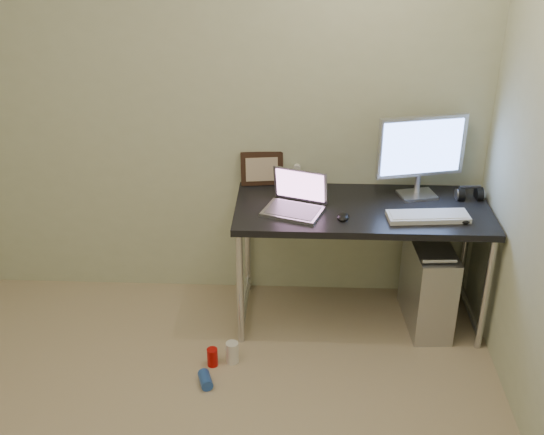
{
  "coord_description": "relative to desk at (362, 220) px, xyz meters",
  "views": [
    {
      "loc": [
        0.64,
        -2.05,
        2.45
      ],
      "look_at": [
        0.51,
        1.08,
        0.85
      ],
      "focal_mm": 45.0,
      "sensor_mm": 36.0,
      "label": 1
    }
  ],
  "objects": [
    {
      "name": "desk",
      "position": [
        0.0,
        0.0,
        0.0
      ],
      "size": [
        1.45,
        0.63,
        0.75
      ],
      "color": "black",
      "rests_on": "ground"
    },
    {
      "name": "can_white",
      "position": [
        -0.72,
        -0.47,
        -0.6
      ],
      "size": [
        0.08,
        0.08,
        0.13
      ],
      "primitive_type": "cylinder",
      "rotation": [
        0.0,
        0.0,
        0.13
      ],
      "color": "white",
      "rests_on": "ground"
    },
    {
      "name": "mouse_right",
      "position": [
        0.54,
        -0.15,
        0.1
      ],
      "size": [
        0.07,
        0.11,
        0.04
      ],
      "primitive_type": "ellipsoid",
      "rotation": [
        0.0,
        0.0,
        0.05
      ],
      "color": "black",
      "rests_on": "desk"
    },
    {
      "name": "can_red",
      "position": [
        -0.82,
        -0.5,
        -0.61
      ],
      "size": [
        0.08,
        0.08,
        0.11
      ],
      "primitive_type": "cylinder",
      "rotation": [
        0.0,
        0.0,
        -0.41
      ],
      "color": "#BB0C09",
      "rests_on": "ground"
    },
    {
      "name": "monitor",
      "position": [
        0.33,
        0.17,
        0.37
      ],
      "size": [
        0.51,
        0.2,
        0.49
      ],
      "rotation": [
        0.0,
        0.0,
        0.24
      ],
      "color": "#B5B5BD",
      "rests_on": "desk"
    },
    {
      "name": "cable_b",
      "position": [
        0.45,
        0.25,
        -0.28
      ],
      "size": [
        0.02,
        0.11,
        0.71
      ],
      "primitive_type": "cylinder",
      "rotation": [
        0.14,
        0.0,
        0.09
      ],
      "color": "black",
      "rests_on": "ground"
    },
    {
      "name": "webcam",
      "position": [
        -0.38,
        0.29,
        0.18
      ],
      "size": [
        0.04,
        0.03,
        0.13
      ],
      "rotation": [
        0.0,
        0.0,
        -0.01
      ],
      "color": "silver",
      "rests_on": "desk"
    },
    {
      "name": "mouse_left",
      "position": [
        -0.12,
        -0.15,
        0.1
      ],
      "size": [
        0.08,
        0.11,
        0.04
      ],
      "primitive_type": "ellipsoid",
      "rotation": [
        0.0,
        0.0,
        -0.15
      ],
      "color": "black",
      "rests_on": "desk"
    },
    {
      "name": "picture_frame",
      "position": [
        -0.59,
        0.29,
        0.19
      ],
      "size": [
        0.26,
        0.1,
        0.21
      ],
      "primitive_type": "cube",
      "rotation": [
        -0.21,
        0.0,
        0.12
      ],
      "color": "black",
      "rests_on": "desk"
    },
    {
      "name": "can_blue",
      "position": [
        -0.84,
        -0.67,
        -0.63
      ],
      "size": [
        0.1,
        0.13,
        0.06
      ],
      "primitive_type": "cylinder",
      "rotation": [
        1.57,
        0.0,
        0.32
      ],
      "color": "#2851B4",
      "rests_on": "ground"
    },
    {
      "name": "cable_a",
      "position": [
        0.36,
        0.27,
        -0.26
      ],
      "size": [
        0.01,
        0.16,
        0.69
      ],
      "primitive_type": "cylinder",
      "rotation": [
        0.21,
        0.0,
        0.0
      ],
      "color": "black",
      "rests_on": "ground"
    },
    {
      "name": "headphones",
      "position": [
        0.63,
        0.13,
        0.11
      ],
      "size": [
        0.15,
        0.09,
        0.1
      ],
      "rotation": [
        0.0,
        0.0,
        0.05
      ],
      "color": "black",
      "rests_on": "desk"
    },
    {
      "name": "keyboard",
      "position": [
        0.35,
        -0.13,
        0.1
      ],
      "size": [
        0.45,
        0.18,
        0.03
      ],
      "primitive_type": "cube",
      "rotation": [
        0.0,
        0.0,
        0.09
      ],
      "color": "silver",
      "rests_on": "desk"
    },
    {
      "name": "laptop",
      "position": [
        -0.38,
        -0.05,
        0.14
      ],
      "size": [
        0.38,
        0.35,
        0.22
      ],
      "rotation": [
        0.0,
        0.0,
        -0.33
      ],
      "color": "#B5B5BD",
      "rests_on": "desk"
    },
    {
      "name": "tower_computer",
      "position": [
        0.41,
        -0.04,
        -0.4
      ],
      "size": [
        0.26,
        0.52,
        0.57
      ],
      "rotation": [
        0.0,
        0.0,
        0.07
      ],
      "color": "#A9A9AD",
      "rests_on": "ground"
    },
    {
      "name": "wall_back",
      "position": [
        -1.01,
        0.32,
        0.59
      ],
      "size": [
        3.5,
        0.02,
        2.5
      ],
      "primitive_type": "cube",
      "color": "beige",
      "rests_on": "ground"
    }
  ]
}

